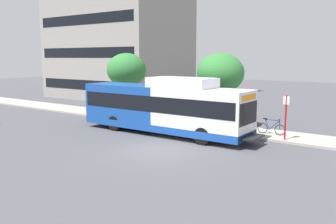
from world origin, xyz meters
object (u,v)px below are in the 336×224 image
object	(u,v)px
bus_stop_sign_pole	(286,114)
bicycle_parked	(271,127)
transit_bus	(164,108)
street_tree_near_stop	(220,73)
street_tree_mid_block	(126,70)

from	to	relation	value
bus_stop_sign_pole	bicycle_parked	bearing A→B (deg)	49.46
bus_stop_sign_pole	transit_bus	bearing A→B (deg)	107.65
transit_bus	bicycle_parked	xyz separation A→B (m)	(3.24, -5.89, -1.14)
transit_bus	bus_stop_sign_pole	size ratio (longest dim) A/B	4.71
transit_bus	street_tree_near_stop	distance (m)	4.87
bicycle_parked	street_tree_near_stop	size ratio (longest dim) A/B	0.35
transit_bus	bus_stop_sign_pole	world-z (taller)	transit_bus
street_tree_near_stop	transit_bus	bearing A→B (deg)	154.19
bus_stop_sign_pole	street_tree_mid_block	size ratio (longest dim) A/B	0.51
bus_stop_sign_pole	bicycle_parked	world-z (taller)	bus_stop_sign_pole
transit_bus	bicycle_parked	bearing A→B (deg)	-61.16
transit_bus	street_tree_mid_block	distance (m)	8.06
bus_stop_sign_pole	street_tree_near_stop	world-z (taller)	street_tree_near_stop
transit_bus	bicycle_parked	world-z (taller)	transit_bus
transit_bus	street_tree_mid_block	bearing A→B (deg)	59.61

